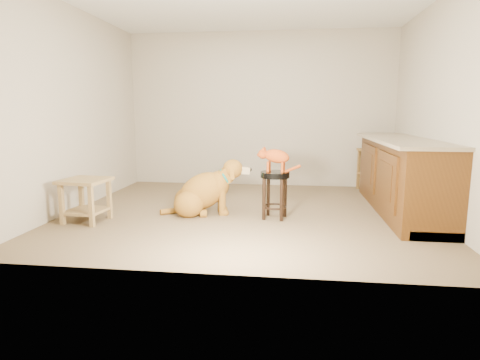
# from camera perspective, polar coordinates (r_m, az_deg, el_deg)

# --- Properties ---
(floor) EXTENTS (4.50, 4.00, 0.01)m
(floor) POSITION_cam_1_polar(r_m,az_deg,el_deg) (5.14, 0.99, -4.62)
(floor) COLOR brown
(floor) RESTS_ON ground
(room_shell) EXTENTS (4.54, 4.04, 2.62)m
(room_shell) POSITION_cam_1_polar(r_m,az_deg,el_deg) (5.00, 1.05, 14.34)
(room_shell) COLOR #A99E88
(room_shell) RESTS_ON ground
(cabinet_run) EXTENTS (0.70, 2.56, 0.94)m
(cabinet_run) POSITION_cam_1_polar(r_m,az_deg,el_deg) (5.50, 21.94, 0.29)
(cabinet_run) COLOR #4A290D
(cabinet_run) RESTS_ON ground
(padded_stool) EXTENTS (0.35, 0.35, 0.57)m
(padded_stool) POSITION_cam_1_polar(r_m,az_deg,el_deg) (4.80, 4.98, -0.76)
(padded_stool) COLOR black
(padded_stool) RESTS_ON ground
(wood_stool) EXTENTS (0.45, 0.45, 0.68)m
(wood_stool) POSITION_cam_1_polar(r_m,az_deg,el_deg) (6.84, 18.13, 1.49)
(wood_stool) COLOR brown
(wood_stool) RESTS_ON ground
(side_table) EXTENTS (0.53, 0.53, 0.51)m
(side_table) POSITION_cam_1_polar(r_m,az_deg,el_deg) (4.98, -21.10, -1.82)
(side_table) COLOR olive
(side_table) RESTS_ON ground
(golden_retriever) EXTENTS (1.13, 0.65, 0.73)m
(golden_retriever) POSITION_cam_1_polar(r_m,az_deg,el_deg) (5.03, -5.22, -1.78)
(golden_retriever) COLOR brown
(golden_retriever) RESTS_ON ground
(tabby_kitten) EXTENTS (0.53, 0.21, 0.33)m
(tabby_kitten) POSITION_cam_1_polar(r_m,az_deg,el_deg) (4.75, 4.91, 3.30)
(tabby_kitten) COLOR #94370E
(tabby_kitten) RESTS_ON padded_stool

